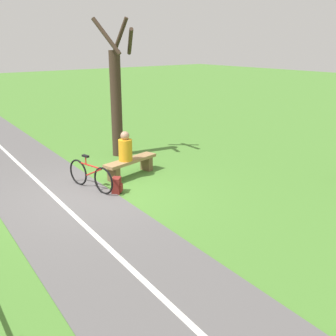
{
  "coord_description": "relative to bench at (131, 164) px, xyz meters",
  "views": [
    {
      "loc": [
        4.01,
        7.96,
        3.49
      ],
      "look_at": [
        -0.8,
        1.82,
        0.98
      ],
      "focal_mm": 42.37,
      "sensor_mm": 36.0,
      "label": 1
    }
  ],
  "objects": [
    {
      "name": "bicycle",
      "position": [
        1.34,
        0.27,
        0.03
      ],
      "size": [
        0.35,
        1.62,
        0.85
      ],
      "rotation": [
        0.0,
        0.0,
        1.76
      ],
      "color": "black",
      "rests_on": "ground_plane"
    },
    {
      "name": "backpack",
      "position": [
        0.97,
        0.87,
        -0.14
      ],
      "size": [
        0.32,
        0.32,
        0.38
      ],
      "rotation": [
        0.0,
        0.0,
        0.78
      ],
      "color": "maroon",
      "rests_on": "ground_plane"
    },
    {
      "name": "paved_path",
      "position": [
        2.59,
        4.66,
        -0.32
      ],
      "size": [
        5.1,
        36.09,
        0.02
      ],
      "primitive_type": "cube",
      "rotation": [
        0.0,
        0.0,
        -0.07
      ],
      "color": "#565454",
      "rests_on": "ground_plane"
    },
    {
      "name": "path_centre_line",
      "position": [
        2.59,
        4.66,
        -0.31
      ],
      "size": [
        2.34,
        31.93,
        0.0
      ],
      "primitive_type": "cube",
      "rotation": [
        0.0,
        0.0,
        -0.07
      ],
      "color": "silver",
      "rests_on": "paved_path"
    },
    {
      "name": "bench",
      "position": [
        0.0,
        0.0,
        0.0
      ],
      "size": [
        1.72,
        0.73,
        0.47
      ],
      "rotation": [
        0.0,
        0.0,
        0.22
      ],
      "color": "#937047",
      "rests_on": "ground_plane"
    },
    {
      "name": "person_seated",
      "position": [
        0.18,
        0.04,
        0.49
      ],
      "size": [
        0.43,
        0.43,
        0.79
      ],
      "rotation": [
        0.0,
        0.0,
        0.22
      ],
      "color": "orange",
      "rests_on": "bench"
    },
    {
      "name": "ground_plane",
      "position": [
        1.47,
        0.66,
        -0.32
      ],
      "size": [
        80.0,
        80.0,
        0.0
      ],
      "primitive_type": "plane",
      "color": "#477A2D"
    },
    {
      "name": "tree_near_bench",
      "position": [
        -0.81,
        -1.97,
        1.52
      ],
      "size": [
        1.36,
        1.13,
        4.16
      ],
      "color": "#38281E",
      "rests_on": "ground_plane"
    }
  ]
}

